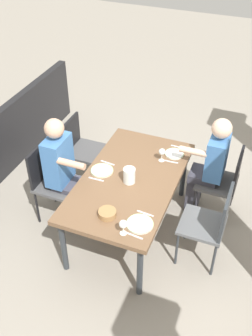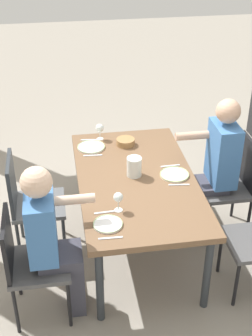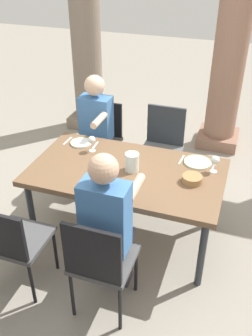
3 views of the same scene
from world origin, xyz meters
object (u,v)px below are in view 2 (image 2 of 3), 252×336
dining_table (136,184)px  diner_man_white (215,166)px  diner_woman_green (52,238)px  plate_0 (108,224)px  chair_mid_north (28,199)px  wine_glass_0 (118,198)px  plate_1 (174,174)px  bread_basket (125,142)px  water_pitcher (134,168)px  wine_glass_2 (100,128)px  chair_west_north (28,259)px  chair_mid_south (234,181)px  plate_2 (91,147)px

dining_table → diner_man_white: size_ratio=1.27×
diner_woman_green → plate_0: bearing=-85.8°
diner_woman_green → chair_mid_north: bearing=14.8°
chair_mid_north → plate_0: (-0.69, -0.59, 0.20)m
dining_table → chair_mid_north: chair_mid_north is taller
plate_0 → wine_glass_0: bearing=-31.5°
dining_table → plate_1: (-0.01, -0.32, 0.07)m
diner_man_white → plate_1: bearing=107.0°
diner_woman_green → bread_basket: diner_woman_green is taller
plate_1 → water_pitcher: 0.34m
bread_basket → chair_mid_north: bearing=117.7°
chair_mid_north → wine_glass_0: (-0.53, -0.69, 0.30)m
dining_table → wine_glass_0: bearing=153.1°
water_pitcher → plate_1: bearing=-99.4°
wine_glass_2 → chair_west_north: bearing=153.2°
water_pitcher → chair_mid_south: bearing=-86.2°
chair_mid_north → chair_mid_south: size_ratio=1.00×
chair_west_north → chair_mid_north: size_ratio=0.95×
wine_glass_0 → diner_woman_green: bearing=111.0°
chair_mid_south → plate_0: (-0.69, 1.22, 0.20)m
dining_table → chair_mid_south: 0.92m
chair_mid_north → plate_2: 0.77m
dining_table → plate_0: plate_0 is taller
wine_glass_0 → plate_2: wine_glass_0 is taller
chair_west_north → plate_0: chair_west_north is taller
plate_1 → plate_2: bearing=47.8°
wine_glass_0 → water_pitcher: size_ratio=0.94×
chair_mid_north → water_pitcher: chair_mid_north is taller
chair_mid_north → chair_mid_south: (-0.00, -1.81, 0.00)m
diner_man_white → plate_2: diner_man_white is taller
diner_man_white → diner_woman_green: bearing=116.9°
diner_woman_green → dining_table: bearing=-49.4°
dining_table → diner_man_white: (0.11, -0.71, 0.04)m
diner_woman_green → plate_1: 1.20m
wine_glass_0 → plate_1: bearing=-52.4°
plate_1 → plate_2: size_ratio=0.97×
chair_west_north → chair_mid_south: chair_mid_south is taller
chair_west_north → plate_1: 1.38m
plate_1 → wine_glass_0: bearing=127.6°
diner_man_white → plate_2: (0.46, 1.03, 0.03)m
dining_table → chair_mid_south: size_ratio=1.82×
chair_mid_south → diner_man_white: 0.26m
diner_woman_green → bread_basket: (1.19, -0.71, 0.08)m
wine_glass_0 → bread_basket: 1.03m
wine_glass_2 → water_pitcher: size_ratio=0.95×
dining_table → water_pitcher: (0.05, 0.01, 0.14)m
chair_mid_south → diner_woman_green: 1.78m
chair_mid_north → wine_glass_2: 0.97m
plate_2 → chair_west_north: bearing=154.0°
wine_glass_2 → bread_basket: wine_glass_2 is taller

